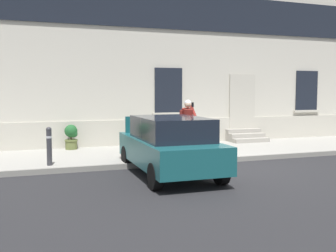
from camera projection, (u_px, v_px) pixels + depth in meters
The scene contains 11 objects.
ground_plane at pixel (219, 169), 10.77m from camera, with size 80.00×80.00×0.00m, color #232326.
sidewalk at pixel (182, 152), 13.40m from camera, with size 24.00×3.60×0.15m, color #99968E.
curb_edge at pixel (205, 161), 11.65m from camera, with size 24.00×0.12×0.15m, color gray.
building_facade at pixel (159, 52), 15.42m from camera, with size 24.00×1.52×7.50m.
entrance_stoop at pixel (246, 136), 15.81m from camera, with size 1.52×0.96×0.48m.
hatchback_car_teal at pixel (169, 145), 9.98m from camera, with size 1.83×4.08×1.50m.
bollard_near_person at pixel (198, 138), 11.96m from camera, with size 0.15×0.15×1.04m.
bollard_far_left at pixel (49, 145), 10.52m from camera, with size 0.15×0.15×1.04m.
person_on_phone at pixel (187, 124), 12.05m from camera, with size 0.51×0.49×1.75m.
planter_olive at pixel (71, 136), 13.51m from camera, with size 0.44×0.44×0.86m.
planter_cream at pixel (135, 135), 14.00m from camera, with size 0.44×0.44×0.86m.
Camera 1 is at (-4.85, -9.56, 2.12)m, focal length 41.76 mm.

